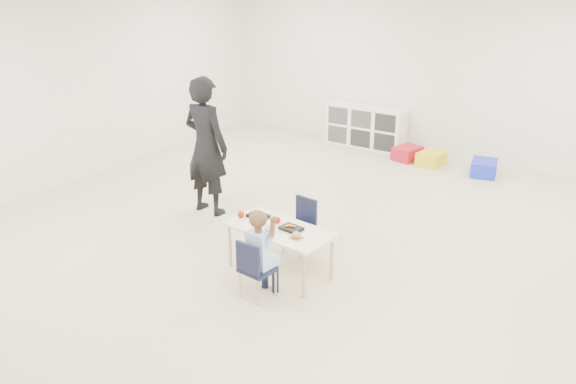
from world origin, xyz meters
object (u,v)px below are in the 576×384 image
Objects in this scene: table at (280,250)px; cubby_shelf at (366,126)px; adult at (206,146)px; chair_near at (258,269)px; child at (257,252)px.

cubby_shelf is (-1.33, 4.63, 0.09)m from table.
table is 4.82m from cubby_shelf.
adult reaches higher than table.
adult reaches higher than chair_near.
chair_near is 0.18m from child.
adult is (-0.37, -3.76, 0.54)m from cubby_shelf.
cubby_shelf is (-1.43, 5.14, -0.14)m from child.
adult reaches higher than child.
table is 0.57m from child.
cubby_shelf is at bearing 112.44° from table.
adult is (-1.71, 0.86, 0.62)m from table.
child is 2.30m from adult.
child is 0.70× the size of cubby_shelf.
cubby_shelf is (-1.43, 5.14, 0.04)m from chair_near.
table is at bearing 106.58° from child.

